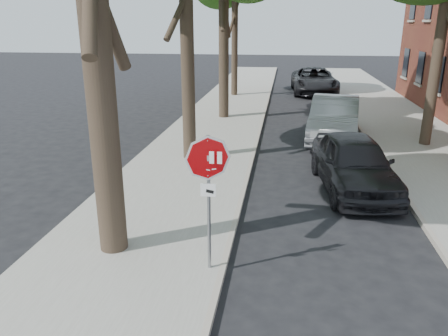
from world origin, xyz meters
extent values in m
plane|color=black|center=(0.00, 0.00, 0.00)|extent=(120.00, 120.00, 0.00)
cube|color=gray|center=(-2.50, 12.00, 0.06)|extent=(4.00, 55.00, 0.12)
cube|color=gray|center=(6.00, 12.00, 0.06)|extent=(4.00, 55.00, 0.12)
cube|color=#9E9384|center=(-0.45, 12.00, 0.07)|extent=(0.12, 55.00, 0.13)
cube|color=#9E9384|center=(3.95, 12.00, 0.07)|extent=(0.12, 55.00, 0.13)
cylinder|color=gray|center=(-0.70, 0.00, 1.42)|extent=(0.06, 0.06, 2.60)
cube|color=#99999E|center=(-0.70, -0.03, 2.32)|extent=(0.05, 0.06, 0.10)
cylinder|color=#99999E|center=(-0.70, -0.03, 2.32)|extent=(0.76, 0.32, 0.82)
cylinder|color=white|center=(-0.70, -0.05, 2.32)|extent=(0.76, 0.32, 0.82)
cylinder|color=#C2070B|center=(-0.70, -0.05, 2.32)|extent=(0.68, 0.29, 0.74)
cube|color=white|center=(-0.91, -0.06, 2.34)|extent=(0.08, 0.00, 0.22)
cube|color=white|center=(-0.77, -0.06, 2.34)|extent=(0.08, 0.00, 0.22)
cube|color=white|center=(-0.63, -0.06, 2.34)|extent=(0.08, 0.00, 0.22)
cube|color=white|center=(-0.49, -0.06, 2.34)|extent=(0.08, 0.00, 0.22)
cube|color=silver|center=(-0.81, -0.07, 2.13)|extent=(0.08, 0.00, 0.03)
cube|color=silver|center=(-0.70, -0.07, 2.11)|extent=(0.08, 0.00, 0.03)
cube|color=silver|center=(-0.59, -0.07, 2.13)|extent=(0.08, 0.00, 0.03)
cube|color=white|center=(-0.70, -0.04, 1.72)|extent=(0.28, 0.02, 0.24)
cube|color=black|center=(-0.67, -0.05, 1.70)|extent=(0.15, 0.00, 0.08)
cylinder|color=black|center=(-2.80, 0.50, 4.87)|extent=(0.56, 0.56, 9.50)
cylinder|color=black|center=(-2.60, 7.00, 4.87)|extent=(0.44, 0.44, 9.50)
cylinder|color=black|center=(-2.40, 14.00, 5.12)|extent=(0.48, 0.48, 10.00)
cylinder|color=black|center=(-2.70, 21.00, 4.62)|extent=(0.40, 0.40, 9.00)
cylinder|color=black|center=(6.00, 10.00, 4.62)|extent=(0.40, 0.40, 9.00)
imported|color=black|center=(2.60, 4.97, 0.79)|extent=(2.40, 4.82, 1.58)
imported|color=gray|center=(2.60, 10.69, 0.86)|extent=(2.51, 5.43, 1.72)
imported|color=black|center=(2.48, 23.08, 0.85)|extent=(3.05, 6.22, 1.70)
camera|label=1|loc=(0.59, -7.20, 4.57)|focal=35.00mm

